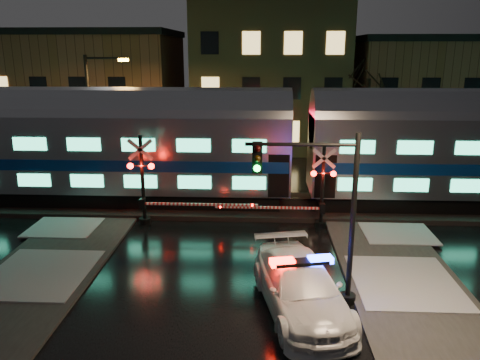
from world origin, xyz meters
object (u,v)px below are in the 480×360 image
object	(u,v)px
crossing_signal_right	(314,195)
crossing_signal_left	(150,189)
streetlight	(94,112)
police_car	(301,287)
traffic_light	(325,216)

from	to	relation	value
crossing_signal_right	crossing_signal_left	world-z (taller)	crossing_signal_left
streetlight	police_car	bearing A→B (deg)	-51.15
crossing_signal_right	crossing_signal_left	distance (m)	7.49
crossing_signal_left	police_car	bearing A→B (deg)	-48.20
police_car	traffic_light	distance (m)	2.32
police_car	traffic_light	xyz separation A→B (m)	(0.71, 0.52, 2.15)
streetlight	traffic_light	bearing A→B (deg)	-48.32
police_car	crossing_signal_right	distance (m)	7.23
police_car	crossing_signal_right	world-z (taller)	crossing_signal_right
police_car	crossing_signal_right	bearing A→B (deg)	69.03
traffic_light	streetlight	distance (m)	17.84
crossing_signal_right	crossing_signal_left	size ratio (longest dim) A/B	0.91
crossing_signal_right	streetlight	distance (m)	14.24
traffic_light	streetlight	xyz separation A→B (m)	(-11.82, 13.28, 1.45)
police_car	traffic_light	world-z (taller)	traffic_light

